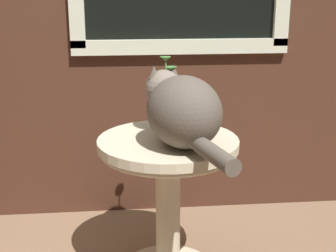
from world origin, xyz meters
TOP-DOWN VIEW (x-y plane):
  - wicker_side_table at (0.26, 0.22)m, footprint 0.53×0.53m
  - cat at (0.30, 0.14)m, footprint 0.33×0.62m
  - pewter_vase_with_ivy at (0.27, 0.36)m, footprint 0.11×0.11m

SIDE VIEW (x-z plane):
  - wicker_side_table at x=0.26m, z-range 0.12..0.71m
  - pewter_vase_with_ivy at x=0.27m, z-range 0.53..0.81m
  - cat at x=0.30m, z-range 0.59..0.85m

